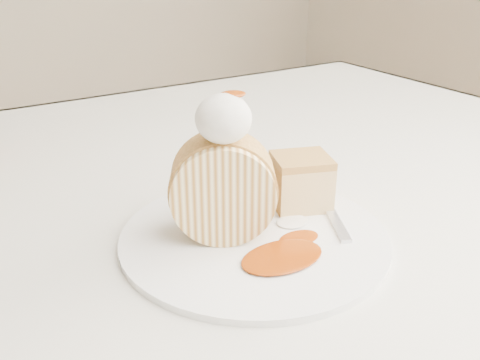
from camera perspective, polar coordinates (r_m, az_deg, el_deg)
table at (r=0.66m, az=-9.50°, el=-8.61°), size 1.40×0.90×0.75m
plate at (r=0.52m, az=1.52°, el=-6.08°), size 0.33×0.33×0.01m
roulade_slice at (r=0.50m, az=-1.82°, el=-0.92°), size 0.11×0.09×0.10m
cake_chunk at (r=0.57m, az=6.49°, el=-0.48°), size 0.07×0.07×0.05m
whipped_cream at (r=0.47m, az=-1.78°, el=6.56°), size 0.05×0.05×0.04m
caramel_drizzle at (r=0.47m, az=-0.82°, el=9.79°), size 0.03×0.02×0.01m
caramel_pool at (r=0.48m, az=4.52°, el=-8.14°), size 0.09×0.08×0.00m
fork at (r=0.56m, az=9.80°, el=-3.65°), size 0.09×0.15×0.00m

